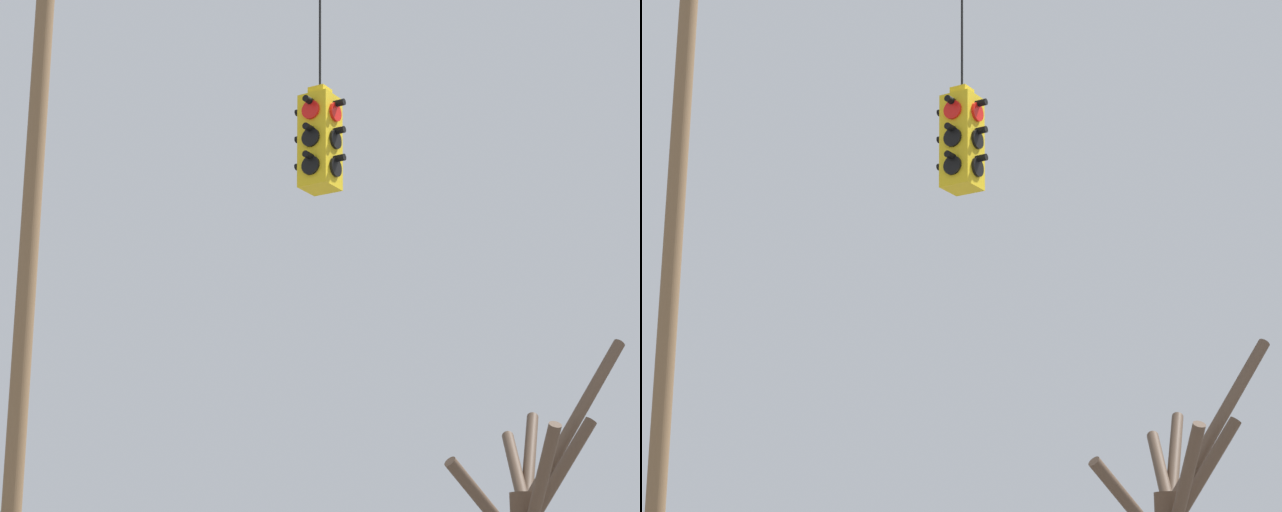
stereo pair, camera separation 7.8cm
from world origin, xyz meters
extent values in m
cylinder|color=brown|center=(-5.38, 0.48, 4.66)|extent=(0.22, 0.22, 9.32)
cube|color=yellow|center=(-1.40, 0.48, 6.04)|extent=(0.34, 0.34, 1.00)
cube|color=yellow|center=(-1.40, 0.48, 6.59)|extent=(0.19, 0.19, 0.10)
cylinder|color=black|center=(-1.40, 0.48, 7.50)|extent=(0.02, 0.02, 1.72)
cylinder|color=red|center=(-1.40, 0.29, 6.34)|extent=(0.20, 0.03, 0.20)
cylinder|color=black|center=(-1.40, 0.25, 6.43)|extent=(0.07, 0.12, 0.07)
cylinder|color=black|center=(-1.40, 0.29, 6.04)|extent=(0.20, 0.03, 0.20)
cylinder|color=black|center=(-1.40, 0.25, 6.13)|extent=(0.07, 0.12, 0.07)
cylinder|color=black|center=(-1.40, 0.29, 5.74)|extent=(0.20, 0.03, 0.20)
cylinder|color=black|center=(-1.40, 0.25, 5.83)|extent=(0.07, 0.12, 0.07)
cylinder|color=red|center=(-1.40, 0.66, 6.34)|extent=(0.20, 0.03, 0.20)
cylinder|color=black|center=(-1.40, 0.71, 6.43)|extent=(0.07, 0.12, 0.07)
cylinder|color=black|center=(-1.40, 0.66, 6.04)|extent=(0.20, 0.03, 0.20)
cylinder|color=black|center=(-1.40, 0.71, 6.13)|extent=(0.07, 0.12, 0.07)
cylinder|color=black|center=(-1.40, 0.66, 5.74)|extent=(0.20, 0.03, 0.20)
cylinder|color=black|center=(-1.40, 0.71, 5.83)|extent=(0.07, 0.12, 0.07)
cylinder|color=red|center=(-1.58, 0.48, 6.34)|extent=(0.03, 0.20, 0.20)
cylinder|color=black|center=(-1.63, 0.48, 6.43)|extent=(0.12, 0.07, 0.07)
cylinder|color=black|center=(-1.58, 0.48, 6.04)|extent=(0.03, 0.20, 0.20)
cylinder|color=black|center=(-1.63, 0.48, 6.13)|extent=(0.12, 0.07, 0.07)
cylinder|color=black|center=(-1.58, 0.48, 5.74)|extent=(0.03, 0.20, 0.20)
cylinder|color=black|center=(-1.63, 0.48, 5.83)|extent=(0.12, 0.07, 0.07)
cylinder|color=red|center=(-1.21, 0.48, 6.34)|extent=(0.03, 0.20, 0.20)
cylinder|color=black|center=(-1.17, 0.48, 6.43)|extent=(0.12, 0.07, 0.07)
cylinder|color=black|center=(-1.21, 0.48, 6.04)|extent=(0.03, 0.20, 0.20)
cylinder|color=black|center=(-1.17, 0.48, 6.13)|extent=(0.12, 0.07, 0.07)
cylinder|color=black|center=(-1.21, 0.48, 5.74)|extent=(0.03, 0.20, 0.20)
cylinder|color=black|center=(-1.17, 0.48, 5.83)|extent=(0.12, 0.07, 0.07)
cylinder|color=brown|center=(-1.07, 5.33, 2.94)|extent=(0.99, 1.01, 1.52)
cylinder|color=brown|center=(-1.82, 6.36, 3.30)|extent=(0.91, 1.43, 1.22)
cylinder|color=brown|center=(-0.96, 6.39, 3.86)|extent=(1.21, 1.53, 2.44)
cylinder|color=brown|center=(-1.05, 5.95, 3.14)|extent=(1.03, 0.65, 1.52)
cylinder|color=brown|center=(-1.69, 6.53, 3.33)|extent=(0.65, 1.77, 1.75)
cylinder|color=brown|center=(-1.70, 5.12, 2.67)|extent=(0.67, 1.37, 1.24)
camera|label=1|loc=(4.77, -9.75, 1.44)|focal=70.00mm
camera|label=2|loc=(4.84, -9.71, 1.44)|focal=70.00mm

